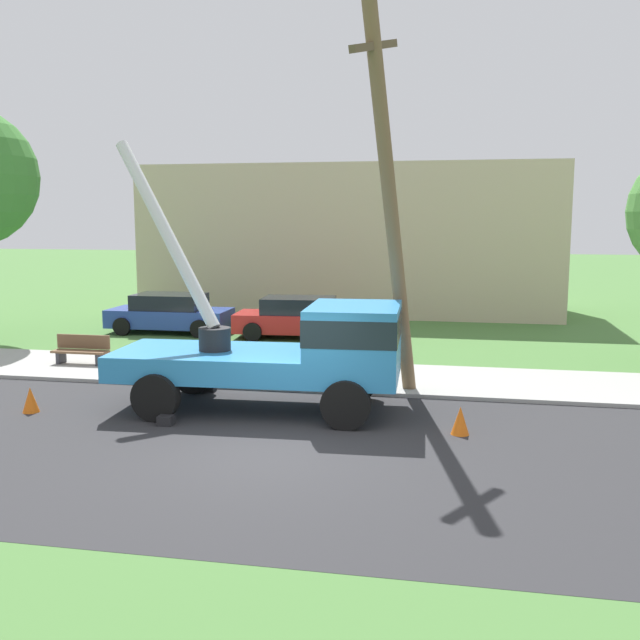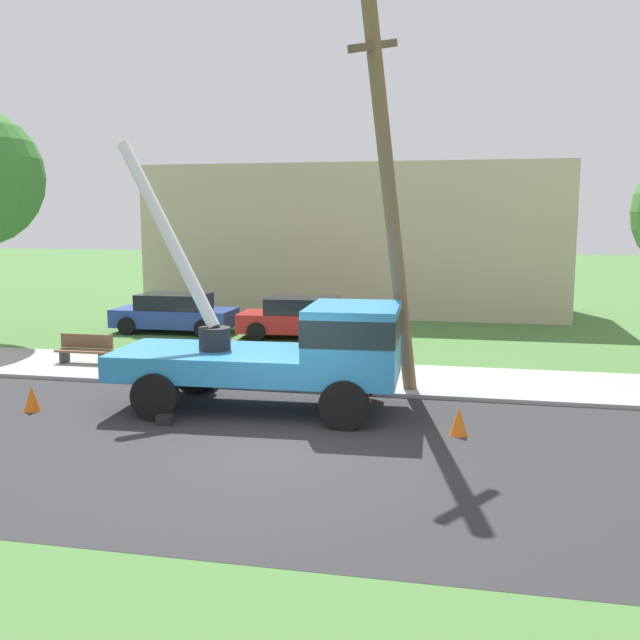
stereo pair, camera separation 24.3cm
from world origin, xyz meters
The scene contains 12 objects.
ground_plane centered at (0.00, 12.00, 0.00)m, with size 120.00×120.00×0.00m, color #477538.
road_asphalt centered at (0.00, 0.00, 0.00)m, with size 80.00×8.50×0.01m, color #2B2B2D.
sidewalk_strip centered at (0.00, 5.96, 0.05)m, with size 80.00×3.42×0.10m, color #9E9E99.
utility_truck centered at (-0.33, 2.70, 1.41)m, with size 6.86×3.21×5.98m.
leaning_utility_pole centered at (1.59, 3.82, 4.52)m, with size 1.37×2.87×8.80m.
traffic_cone_ahead centered at (3.22, 1.61, 0.28)m, with size 0.36×0.36×0.56m, color orange.
traffic_cone_behind centered at (-5.93, 1.48, 0.28)m, with size 0.36×0.36×0.56m, color orange.
traffic_cone_curbside centered at (1.05, 3.69, 0.28)m, with size 0.36×0.36×0.56m, color orange.
parked_sedan_blue centered at (-7.18, 12.17, 0.71)m, with size 4.41×2.04×1.42m.
parked_sedan_red centered at (-2.31, 11.97, 0.71)m, with size 4.50×2.19×1.42m.
park_bench centered at (-7.27, 6.02, 0.46)m, with size 1.60×0.45×0.90m.
lowrise_building_backdrop centered at (-1.64, 19.85, 3.20)m, with size 18.00×6.00×6.40m, color #C6B293.
Camera 1 is at (3.09, -12.11, 4.22)m, focal length 40.06 mm.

